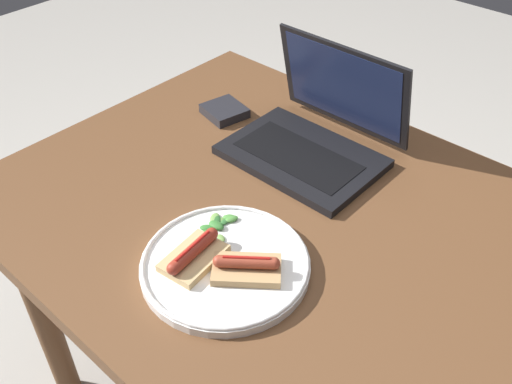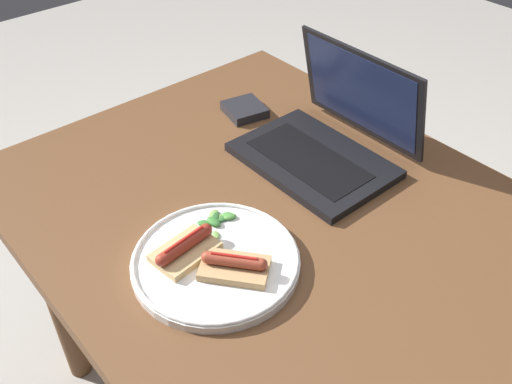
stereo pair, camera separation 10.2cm
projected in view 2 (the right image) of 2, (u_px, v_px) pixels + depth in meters
desk at (286, 252)px, 1.12m from camera, size 1.12×0.85×0.70m
laptop at (327, 141)px, 1.18m from camera, size 0.31×0.27×0.22m
plate at (216, 261)px, 0.96m from camera, size 0.28×0.28×0.02m
sausage_toast_left at (234, 266)px, 0.92m from camera, size 0.13×0.12×0.04m
sausage_toast_middle at (185, 249)px, 0.95m from camera, size 0.08×0.12×0.04m
salad_pile at (216, 220)px, 1.02m from camera, size 0.07×0.08×0.01m
external_drive at (245, 109)px, 1.33m from camera, size 0.11×0.10×0.02m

